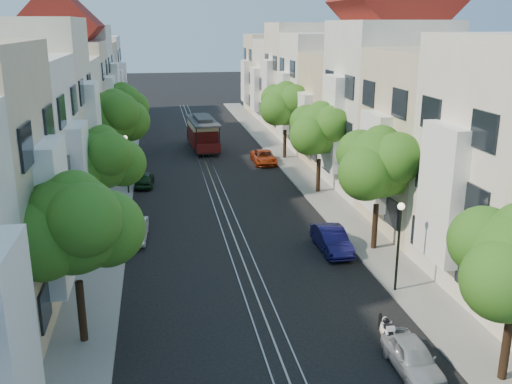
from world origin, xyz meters
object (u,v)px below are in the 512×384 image
tree_w_a (75,227)px  tree_w_d (122,104)px  tree_w_b (103,160)px  cable_car (203,132)px  lamp_west (126,156)px  parked_car_w_far (144,179)px  parked_car_w_mid (134,229)px  tree_e_c (321,130)px  parked_car_e_mid (332,240)px  sportbike_rider (387,332)px  parked_car_e_near (413,357)px  parked_car_e_far (264,157)px  lamp_east (399,234)px  tree_e_b (380,165)px  tree_e_d (286,105)px  tree_w_c (114,118)px

tree_w_a → tree_w_d: tree_w_a is taller
tree_w_b → cable_car: size_ratio=0.80×
lamp_west → parked_car_w_far: size_ratio=1.27×
parked_car_w_mid → parked_car_w_far: size_ratio=1.20×
tree_e_c → tree_w_a: tree_w_a is taller
tree_w_d → parked_car_e_mid: size_ratio=1.66×
sportbike_rider → cable_car: 36.90m
parked_car_e_near → lamp_west: bearing=114.8°
tree_e_c → tree_w_b: size_ratio=1.04×
parked_car_e_near → parked_car_e_far: 31.41m
tree_w_d → sportbike_rider: size_ratio=3.54×
lamp_east → cable_car: 32.91m
tree_w_a → tree_w_b: size_ratio=1.07×
tree_w_d → parked_car_e_far: tree_w_d is taller
parked_car_e_far → parked_car_w_far: 11.61m
parked_car_e_far → tree_e_b: bearing=-82.4°
sportbike_rider → parked_car_w_far: size_ratio=0.56×
parked_car_e_mid → tree_w_a: bearing=-149.4°
tree_w_a → lamp_west: size_ratio=1.61×
tree_w_b → lamp_west: bearing=84.0°
tree_w_d → parked_car_w_mid: size_ratio=1.66×
tree_e_b → tree_e_c: bearing=90.0°
tree_e_d → tree_w_b: tree_e_d is taller
tree_w_c → tree_w_d: size_ratio=1.09×
lamp_east → sportbike_rider: size_ratio=2.26×
tree_e_c → parked_car_e_near: bearing=-97.4°
tree_w_c → lamp_west: (0.84, -2.98, -2.22)m
parked_car_e_far → parked_car_w_mid: bearing=-121.2°
tree_e_c → tree_w_b: (-14.40, -6.00, -0.20)m
tree_e_c → tree_e_d: (0.00, 11.00, 0.27)m
lamp_east → parked_car_w_far: size_ratio=1.27×
tree_w_a → parked_car_w_far: bearing=84.9°
tree_w_d → parked_car_w_far: tree_w_d is taller
tree_w_a → parked_car_e_far: 30.34m
tree_w_c → parked_car_w_mid: 13.04m
parked_car_e_near → parked_car_w_mid: 17.81m
tree_e_d → tree_w_c: (-14.40, -6.00, 0.20)m
tree_w_a → lamp_east: (13.44, 2.02, -1.89)m
parked_car_e_far → tree_w_d: bearing=153.1°
tree_e_b → parked_car_e_near: (-2.86, -10.91, -4.17)m
lamp_east → parked_car_e_near: bearing=-107.8°
tree_w_d → tree_e_c: bearing=-48.0°
parked_car_e_near → cable_car: bearing=96.9°
tree_w_b → cable_car: tree_w_b is taller
tree_w_b → parked_car_e_mid: bearing=-21.5°
parked_car_e_near → parked_car_e_far: size_ratio=0.81×
parked_car_e_near → parked_car_w_far: size_ratio=1.02×
parked_car_w_far → parked_car_w_mid: bearing=91.5°
parked_car_e_mid → tree_w_d: bearing=113.7°
lamp_west → parked_car_e_mid: lamp_west is taller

